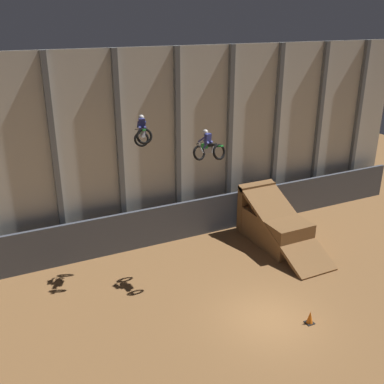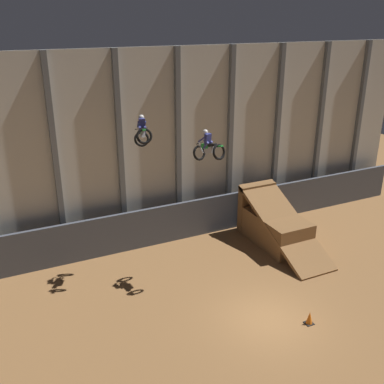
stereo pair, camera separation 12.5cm
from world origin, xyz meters
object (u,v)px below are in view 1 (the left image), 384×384
at_px(rider_bike_right_air, 208,148).
at_px(traffic_cone_near_ramp, 310,318).
at_px(dirt_ramp, 273,224).
at_px(rider_bike_left_air, 143,133).

relative_size(rider_bike_right_air, traffic_cone_near_ramp, 3.06).
xyz_separation_m(dirt_ramp, traffic_cone_near_ramp, (-2.97, -6.98, -0.75)).
distance_m(dirt_ramp, traffic_cone_near_ramp, 7.62).
distance_m(rider_bike_left_air, traffic_cone_near_ramp, 11.04).
bearing_deg(dirt_ramp, rider_bike_right_air, -164.34).
bearing_deg(rider_bike_right_air, dirt_ramp, 1.51).
bearing_deg(rider_bike_right_air, rider_bike_left_air, 132.28).
height_order(rider_bike_left_air, traffic_cone_near_ramp, rider_bike_left_air).
xyz_separation_m(rider_bike_right_air, traffic_cone_near_ramp, (2.05, -5.57, -6.33)).
height_order(rider_bike_right_air, traffic_cone_near_ramp, rider_bike_right_air).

